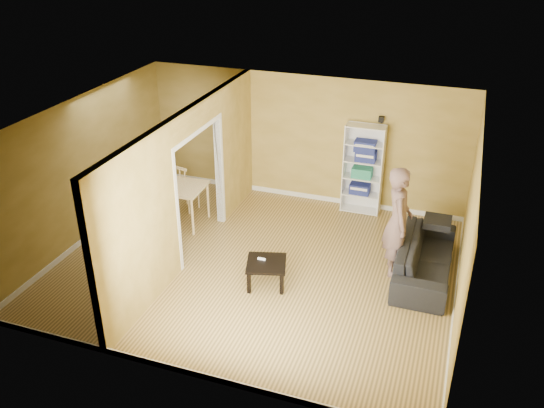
% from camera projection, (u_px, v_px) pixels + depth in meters
% --- Properties ---
extents(room_shell, '(6.50, 6.50, 6.50)m').
position_uv_depth(room_shell, '(256.00, 196.00, 9.21)').
color(room_shell, tan).
rests_on(room_shell, ground).
extents(partition, '(0.22, 5.50, 2.60)m').
position_uv_depth(partition, '(189.00, 186.00, 9.56)').
color(partition, tan).
rests_on(partition, ground).
extents(wall_speaker, '(0.10, 0.10, 0.10)m').
position_uv_depth(wall_speaker, '(381.00, 119.00, 10.76)').
color(wall_speaker, black).
rests_on(wall_speaker, room_shell).
extents(sofa, '(2.17, 0.93, 0.83)m').
position_uv_depth(sofa, '(426.00, 253.00, 9.36)').
color(sofa, black).
rests_on(sofa, ground).
extents(person, '(0.92, 0.79, 2.19)m').
position_uv_depth(person, '(399.00, 212.00, 9.15)').
color(person, slate).
rests_on(person, ground).
extents(bookshelf, '(0.76, 0.33, 1.80)m').
position_uv_depth(bookshelf, '(364.00, 168.00, 11.21)').
color(bookshelf, white).
rests_on(bookshelf, ground).
extents(paper_box_navy_a, '(0.39, 0.25, 0.20)m').
position_uv_depth(paper_box_navy_a, '(360.00, 188.00, 11.37)').
color(paper_box_navy_a, '#18224D').
rests_on(paper_box_navy_a, bookshelf).
extents(paper_box_teal, '(0.39, 0.25, 0.20)m').
position_uv_depth(paper_box_teal, '(362.00, 172.00, 11.20)').
color(paper_box_teal, '#165A4B').
rests_on(paper_box_teal, bookshelf).
extents(paper_box_navy_b, '(0.39, 0.25, 0.20)m').
position_uv_depth(paper_box_navy_b, '(366.00, 156.00, 11.03)').
color(paper_box_navy_b, navy).
rests_on(paper_box_navy_b, bookshelf).
extents(paper_box_navy_c, '(0.41, 0.26, 0.21)m').
position_uv_depth(paper_box_navy_c, '(365.00, 145.00, 10.94)').
color(paper_box_navy_c, navy).
rests_on(paper_box_navy_c, bookshelf).
extents(coffee_table, '(0.62, 0.62, 0.41)m').
position_uv_depth(coffee_table, '(266.00, 266.00, 9.14)').
color(coffee_table, black).
rests_on(coffee_table, ground).
extents(game_controller, '(0.13, 0.04, 0.03)m').
position_uv_depth(game_controller, '(262.00, 259.00, 9.17)').
color(game_controller, white).
rests_on(game_controller, coffee_table).
extents(dining_table, '(1.25, 0.83, 0.78)m').
position_uv_depth(dining_table, '(172.00, 189.00, 10.85)').
color(dining_table, beige).
rests_on(dining_table, ground).
extents(chair_left, '(0.62, 0.62, 1.03)m').
position_uv_depth(chair_left, '(136.00, 190.00, 11.21)').
color(chair_left, tan).
rests_on(chair_left, ground).
extents(chair_near, '(0.52, 0.52, 1.02)m').
position_uv_depth(chair_near, '(158.00, 214.00, 10.35)').
color(chair_near, tan).
rests_on(chair_near, ground).
extents(chair_far, '(0.54, 0.54, 0.99)m').
position_uv_depth(chair_far, '(187.00, 187.00, 11.42)').
color(chair_far, tan).
rests_on(chair_far, ground).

